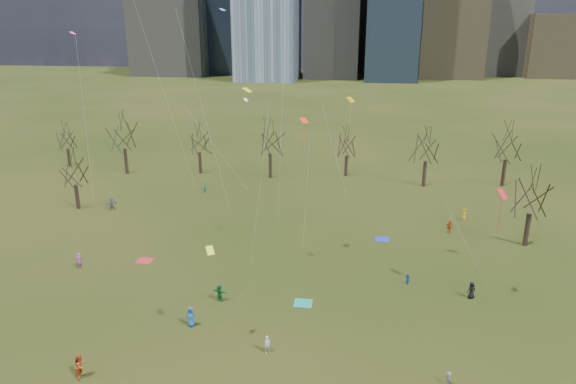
# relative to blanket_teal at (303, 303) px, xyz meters

# --- Properties ---
(ground) EXTENTS (500.00, 500.00, 0.00)m
(ground) POSITION_rel_blanket_teal_xyz_m (-2.85, -1.85, -0.01)
(ground) COLOR black
(ground) RESTS_ON ground
(bare_tree_row) EXTENTS (113.04, 29.80, 9.50)m
(bare_tree_row) POSITION_rel_blanket_teal_xyz_m (-2.94, 35.37, 6.10)
(bare_tree_row) COLOR black
(bare_tree_row) RESTS_ON ground
(blanket_teal) EXTENTS (1.60, 1.50, 0.03)m
(blanket_teal) POSITION_rel_blanket_teal_xyz_m (0.00, 0.00, 0.00)
(blanket_teal) COLOR teal
(blanket_teal) RESTS_ON ground
(blanket_navy) EXTENTS (1.60, 1.50, 0.03)m
(blanket_navy) POSITION_rel_blanket_teal_xyz_m (7.33, 15.52, 0.00)
(blanket_navy) COLOR #2734B8
(blanket_navy) RESTS_ON ground
(blanket_crimson) EXTENTS (1.60, 1.50, 0.03)m
(blanket_crimson) POSITION_rel_blanket_teal_xyz_m (-17.44, 6.11, 0.00)
(blanket_crimson) COLOR red
(blanket_crimson) RESTS_ON ground
(person_0) EXTENTS (0.95, 0.72, 1.73)m
(person_0) POSITION_rel_blanket_teal_xyz_m (-8.66, -4.94, 0.85)
(person_0) COLOR #225897
(person_0) RESTS_ON ground
(person_1) EXTENTS (0.60, 0.62, 1.43)m
(person_1) POSITION_rel_blanket_teal_xyz_m (-1.81, -7.53, 0.70)
(person_1) COLOR silver
(person_1) RESTS_ON ground
(person_2) EXTENTS (0.76, 0.95, 1.86)m
(person_2) POSITION_rel_blanket_teal_xyz_m (-14.20, -12.23, 0.91)
(person_2) COLOR #C3431B
(person_2) RESTS_ON ground
(person_3) EXTENTS (0.66, 0.73, 0.98)m
(person_3) POSITION_rel_blanket_teal_xyz_m (11.16, -9.23, 0.47)
(person_3) COLOR slate
(person_3) RESTS_ON ground
(person_5) EXTENTS (1.59, 0.92, 1.63)m
(person_5) POSITION_rel_blanket_teal_xyz_m (-7.44, -0.64, 0.80)
(person_5) COLOR #197333
(person_5) RESTS_ON ground
(person_6) EXTENTS (0.90, 0.72, 1.60)m
(person_6) POSITION_rel_blanket_teal_xyz_m (14.93, 3.12, 0.78)
(person_6) COLOR black
(person_6) RESTS_ON ground
(person_7) EXTENTS (0.70, 0.75, 1.73)m
(person_7) POSITION_rel_blanket_teal_xyz_m (-23.29, 3.51, 0.85)
(person_7) COLOR #A854A2
(person_7) RESTS_ON ground
(person_8) EXTENTS (0.64, 0.67, 1.10)m
(person_8) POSITION_rel_blanket_teal_xyz_m (9.40, 4.85, 0.53)
(person_8) COLOR #2655A8
(person_8) RESTS_ON ground
(person_10) EXTENTS (1.03, 0.61, 1.64)m
(person_10) POSITION_rel_blanket_teal_xyz_m (15.23, 18.64, 0.81)
(person_10) COLOR #C7511C
(person_10) RESTS_ON ground
(person_11) EXTENTS (1.59, 1.43, 1.76)m
(person_11) POSITION_rel_blanket_teal_xyz_m (-28.02, 20.18, 0.86)
(person_11) COLOR slate
(person_11) RESTS_ON ground
(person_12) EXTENTS (0.51, 0.74, 1.46)m
(person_12) POSITION_rel_blanket_teal_xyz_m (17.77, 23.38, 0.71)
(person_12) COLOR gold
(person_12) RESTS_ON ground
(person_13) EXTENTS (0.68, 0.75, 1.73)m
(person_13) POSITION_rel_blanket_teal_xyz_m (-18.00, 29.32, 0.85)
(person_13) COLOR #1C7E58
(person_13) RESTS_ON ground
(kites_airborne) EXTENTS (68.06, 40.17, 33.44)m
(kites_airborne) POSITION_rel_blanket_teal_xyz_m (-1.97, 14.01, 14.32)
(kites_airborne) COLOR #FF3A15
(kites_airborne) RESTS_ON ground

